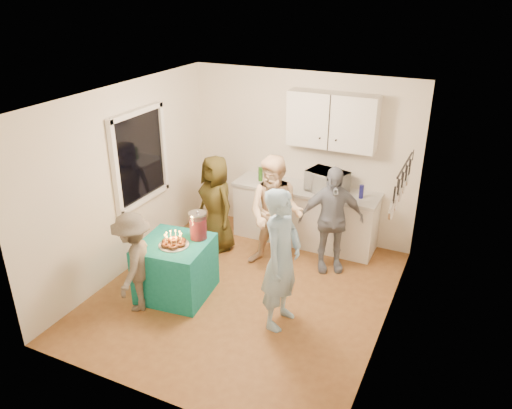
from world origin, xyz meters
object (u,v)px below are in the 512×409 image
at_px(party_table, 176,268).
at_px(punch_jar, 198,226).
at_px(woman_back_left, 216,203).
at_px(woman_back_center, 275,214).
at_px(woman_back_right, 331,220).
at_px(counter, 305,216).
at_px(microwave, 327,182).
at_px(man_birthday, 281,260).
at_px(child_near_left, 134,262).

relative_size(party_table, punch_jar, 2.50).
bearing_deg(punch_jar, woman_back_left, 108.04).
xyz_separation_m(woman_back_center, woman_back_right, (0.71, 0.28, -0.06)).
bearing_deg(woman_back_center, counter, 77.02).
height_order(microwave, man_birthday, man_birthday).
bearing_deg(woman_back_center, party_table, -132.60).
xyz_separation_m(counter, child_near_left, (-1.29, -2.53, 0.22)).
bearing_deg(child_near_left, woman_back_right, 114.59).
relative_size(punch_jar, man_birthday, 0.20).
bearing_deg(microwave, counter, -165.82).
xyz_separation_m(party_table, woman_back_left, (-0.13, 1.32, 0.36)).
height_order(microwave, woman_back_right, woman_back_right).
relative_size(punch_jar, woman_back_left, 0.23).
bearing_deg(woman_back_right, punch_jar, -166.34).
height_order(punch_jar, woman_back_center, woman_back_center).
relative_size(woman_back_right, child_near_left, 1.19).
bearing_deg(woman_back_left, child_near_left, -68.73).
height_order(woman_back_left, woman_back_center, woman_back_center).
distance_m(counter, woman_back_center, 0.99).
bearing_deg(man_birthday, woman_back_right, -1.58).
height_order(woman_back_left, woman_back_right, woman_back_right).
height_order(microwave, woman_back_center, woman_back_center).
xyz_separation_m(man_birthday, woman_back_left, (-1.59, 1.29, -0.13)).
xyz_separation_m(counter, woman_back_left, (-1.14, -0.76, 0.31)).
height_order(punch_jar, woman_back_left, woman_back_left).
bearing_deg(counter, child_near_left, -116.97).
distance_m(microwave, woman_back_right, 0.73).
bearing_deg(punch_jar, microwave, 58.80).
xyz_separation_m(woman_back_left, child_near_left, (-0.15, -1.77, -0.10)).
relative_size(man_birthday, woman_back_center, 1.04).
height_order(microwave, party_table, microwave).
bearing_deg(man_birthday, party_table, 95.02).
relative_size(microwave, woman_back_center, 0.35).
xyz_separation_m(woman_back_left, woman_back_right, (1.73, 0.15, 0.03)).
xyz_separation_m(microwave, woman_back_right, (0.27, -0.61, -0.30)).
xyz_separation_m(punch_jar, woman_back_right, (1.38, 1.22, -0.16)).
relative_size(counter, microwave, 3.79).
bearing_deg(counter, woman_back_center, -97.47).
xyz_separation_m(man_birthday, woman_back_right, (0.14, 1.44, -0.10)).
height_order(man_birthday, child_near_left, man_birthday).
relative_size(counter, child_near_left, 1.70).
relative_size(party_table, man_birthday, 0.49).
bearing_deg(woman_back_left, counter, 59.85).
relative_size(microwave, woman_back_left, 0.39).
xyz_separation_m(party_table, child_near_left, (-0.28, -0.46, 0.27)).
relative_size(counter, punch_jar, 6.47).
relative_size(counter, woman_back_right, 1.42).
distance_m(microwave, punch_jar, 2.15).
height_order(woman_back_left, child_near_left, woman_back_left).
bearing_deg(man_birthday, microwave, 7.72).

